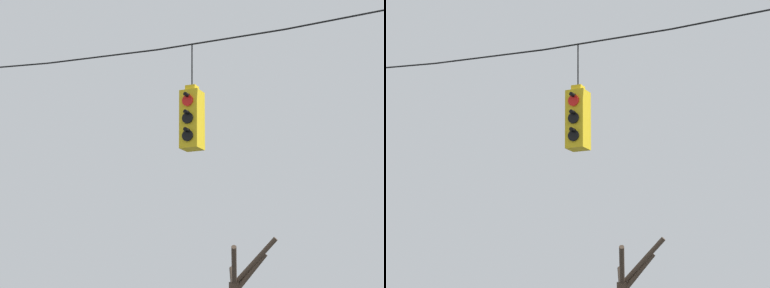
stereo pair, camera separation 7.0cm
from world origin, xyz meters
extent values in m
cylinder|color=black|center=(-2.39, -0.07, 6.43)|extent=(2.39, 0.03, 0.11)
cylinder|color=black|center=(0.00, -0.07, 6.38)|extent=(2.39, 0.03, 0.03)
cylinder|color=black|center=(2.39, -0.07, 6.43)|extent=(2.39, 0.03, 0.11)
cube|color=yellow|center=(-0.51, -0.07, 4.99)|extent=(0.34, 0.34, 1.04)
cube|color=yellow|center=(-0.51, -0.07, 5.56)|extent=(0.19, 0.19, 0.10)
cylinder|color=black|center=(-0.51, -0.07, 5.99)|extent=(0.02, 0.02, 0.77)
cylinder|color=red|center=(-0.51, -0.26, 5.30)|extent=(0.20, 0.03, 0.20)
cylinder|color=black|center=(-0.51, -0.30, 5.39)|extent=(0.07, 0.12, 0.07)
cylinder|color=black|center=(-0.51, -0.26, 4.99)|extent=(0.20, 0.03, 0.20)
cylinder|color=black|center=(-0.51, -0.30, 5.08)|extent=(0.07, 0.12, 0.07)
cylinder|color=black|center=(-0.51, -0.26, 4.68)|extent=(0.20, 0.03, 0.20)
cylinder|color=black|center=(-0.51, -0.30, 4.77)|extent=(0.07, 0.12, 0.07)
cylinder|color=#423326|center=(-2.90, 9.69, 3.20)|extent=(1.43, 0.19, 1.42)
cylinder|color=#423326|center=(-3.33, 9.07, 3.03)|extent=(0.64, 1.34, 1.15)
cylinder|color=#423326|center=(-3.08, 9.73, 2.85)|extent=(1.09, 0.27, 1.23)
cylinder|color=#423326|center=(-3.98, 10.63, 2.54)|extent=(1.00, 2.04, 1.32)
camera|label=1|loc=(4.72, -11.52, 1.74)|focal=70.00mm
camera|label=2|loc=(4.78, -11.49, 1.74)|focal=70.00mm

